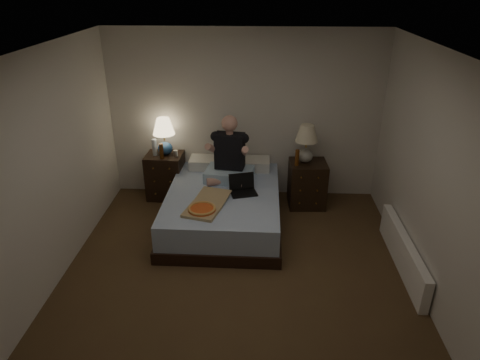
# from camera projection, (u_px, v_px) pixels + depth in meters

# --- Properties ---
(floor) EXTENTS (4.00, 4.50, 0.00)m
(floor) POSITION_uv_depth(u_px,v_px,m) (236.00, 283.00, 4.81)
(floor) COLOR brown
(floor) RESTS_ON ground
(ceiling) EXTENTS (4.00, 4.50, 0.00)m
(ceiling) POSITION_uv_depth(u_px,v_px,m) (235.00, 54.00, 3.72)
(ceiling) COLOR white
(ceiling) RESTS_ON ground
(wall_back) EXTENTS (4.00, 0.00, 2.50)m
(wall_back) POSITION_uv_depth(u_px,v_px,m) (244.00, 116.00, 6.29)
(wall_back) COLOR silver
(wall_back) RESTS_ON ground
(wall_left) EXTENTS (0.00, 4.50, 2.50)m
(wall_left) POSITION_uv_depth(u_px,v_px,m) (40.00, 179.00, 4.35)
(wall_left) COLOR silver
(wall_left) RESTS_ON ground
(wall_right) EXTENTS (0.00, 4.50, 2.50)m
(wall_right) POSITION_uv_depth(u_px,v_px,m) (440.00, 187.00, 4.18)
(wall_right) COLOR silver
(wall_right) RESTS_ON ground
(bed) EXTENTS (1.51, 2.00, 0.50)m
(bed) POSITION_uv_depth(u_px,v_px,m) (224.00, 207.00, 5.86)
(bed) COLOR #5F86BF
(bed) RESTS_ON floor
(nightstand_left) EXTENTS (0.56, 0.51, 0.70)m
(nightstand_left) POSITION_uv_depth(u_px,v_px,m) (166.00, 175.00, 6.55)
(nightstand_left) COLOR black
(nightstand_left) RESTS_ON floor
(nightstand_right) EXTENTS (0.55, 0.50, 0.68)m
(nightstand_right) POSITION_uv_depth(u_px,v_px,m) (307.00, 184.00, 6.30)
(nightstand_right) COLOR black
(nightstand_right) RESTS_ON floor
(lamp_left) EXTENTS (0.37, 0.37, 0.56)m
(lamp_left) POSITION_uv_depth(u_px,v_px,m) (164.00, 137.00, 6.28)
(lamp_left) COLOR #244C85
(lamp_left) RESTS_ON nightstand_left
(lamp_right) EXTENTS (0.36, 0.36, 0.56)m
(lamp_right) POSITION_uv_depth(u_px,v_px,m) (306.00, 144.00, 6.06)
(lamp_right) COLOR #979890
(lamp_right) RESTS_ON nightstand_right
(water_bottle) EXTENTS (0.07, 0.07, 0.25)m
(water_bottle) POSITION_uv_depth(u_px,v_px,m) (155.00, 147.00, 6.31)
(water_bottle) COLOR silver
(water_bottle) RESTS_ON nightstand_left
(soda_can) EXTENTS (0.07, 0.07, 0.10)m
(soda_can) POSITION_uv_depth(u_px,v_px,m) (176.00, 154.00, 6.29)
(soda_can) COLOR #BCBCB6
(soda_can) RESTS_ON nightstand_left
(beer_bottle_left) EXTENTS (0.06, 0.06, 0.23)m
(beer_bottle_left) POSITION_uv_depth(u_px,v_px,m) (161.00, 151.00, 6.20)
(beer_bottle_left) COLOR #522B0B
(beer_bottle_left) RESTS_ON nightstand_left
(beer_bottle_right) EXTENTS (0.06, 0.06, 0.23)m
(beer_bottle_right) POSITION_uv_depth(u_px,v_px,m) (297.00, 158.00, 6.03)
(beer_bottle_right) COLOR #5C2F0D
(beer_bottle_right) RESTS_ON nightstand_right
(person) EXTENTS (0.73, 0.61, 0.93)m
(person) POSITION_uv_depth(u_px,v_px,m) (229.00, 149.00, 5.87)
(person) COLOR black
(person) RESTS_ON bed
(laptop) EXTENTS (0.40, 0.36, 0.24)m
(laptop) POSITION_uv_depth(u_px,v_px,m) (244.00, 186.00, 5.63)
(laptop) COLOR black
(laptop) RESTS_ON bed
(pizza_box) EXTENTS (0.58, 0.84, 0.08)m
(pizza_box) POSITION_uv_depth(u_px,v_px,m) (202.00, 209.00, 5.22)
(pizza_box) COLOR tan
(pizza_box) RESTS_ON bed
(radiator) EXTENTS (0.10, 1.60, 0.40)m
(radiator) POSITION_uv_depth(u_px,v_px,m) (403.00, 253.00, 4.98)
(radiator) COLOR white
(radiator) RESTS_ON floor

